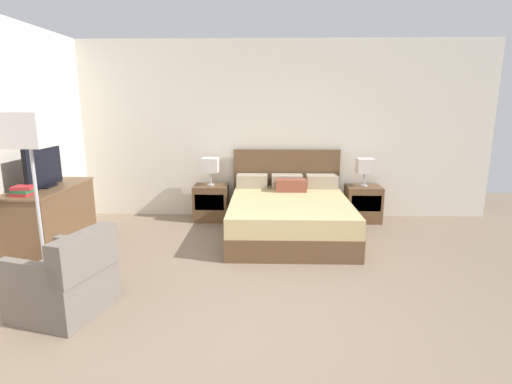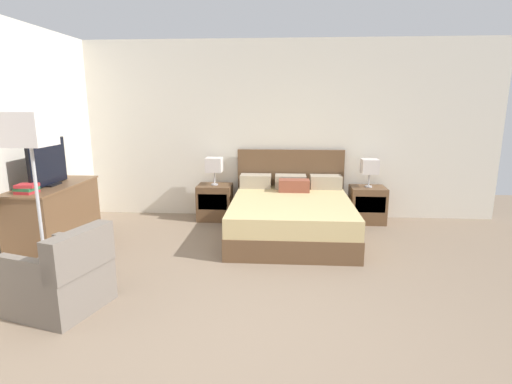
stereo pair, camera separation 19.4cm
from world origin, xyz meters
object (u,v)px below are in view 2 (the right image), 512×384
at_px(table_lamp_right, 370,167).
at_px(tv, 48,163).
at_px(nightstand_left, 215,202).
at_px(armchair_by_window, 63,279).
at_px(table_lamp_left, 214,165).
at_px(book_blue_cover, 26,189).
at_px(nightstand_right, 367,205).
at_px(bed, 291,215).
at_px(dresser, 55,216).
at_px(book_red_cover, 27,192).
at_px(floor_lamp, 30,138).
at_px(book_small_top, 27,186).

distance_m(table_lamp_right, tv, 4.42).
distance_m(nightstand_left, armchair_by_window, 3.04).
xyz_separation_m(table_lamp_right, tv, (-4.16, -1.48, 0.23)).
bearing_deg(table_lamp_left, book_blue_cover, -132.98).
distance_m(table_lamp_left, book_blue_cover, 2.62).
relative_size(nightstand_right, table_lamp_right, 1.29).
distance_m(bed, dresser, 3.06).
distance_m(dresser, book_red_cover, 0.63).
relative_size(table_lamp_left, table_lamp_right, 1.00).
height_order(table_lamp_left, floor_lamp, floor_lamp).
xyz_separation_m(bed, dresser, (-2.97, -0.75, 0.13)).
height_order(nightstand_left, dresser, dresser).
relative_size(nightstand_left, table_lamp_right, 1.29).
xyz_separation_m(nightstand_right, book_blue_cover, (-4.17, -1.92, 0.60)).
xyz_separation_m(nightstand_right, book_small_top, (-4.16, -1.92, 0.64)).
bearing_deg(nightstand_left, table_lamp_right, 0.04).
relative_size(nightstand_left, book_small_top, 2.68).
height_order(bed, book_red_cover, bed).
height_order(dresser, floor_lamp, floor_lamp).
distance_m(dresser, tv, 0.68).
bearing_deg(book_blue_cover, floor_lamp, -49.16).
bearing_deg(book_small_top, book_red_cover, 180.00).
bearing_deg(nightstand_right, floor_lamp, -146.18).
relative_size(nightstand_right, tv, 0.74).
relative_size(dresser, book_blue_cover, 6.43).
bearing_deg(book_small_top, nightstand_left, 47.15).
height_order(table_lamp_right, book_blue_cover, table_lamp_right).
xyz_separation_m(book_small_top, floor_lamp, (0.47, -0.55, 0.57)).
distance_m(table_lamp_right, dresser, 4.43).
height_order(table_lamp_right, floor_lamp, floor_lamp).
relative_size(book_blue_cover, floor_lamp, 0.12).
relative_size(book_small_top, armchair_by_window, 0.24).
relative_size(armchair_by_window, floor_lamp, 0.49).
bearing_deg(book_blue_cover, book_red_cover, 0.00).
relative_size(nightstand_right, book_blue_cover, 2.70).
bearing_deg(table_lamp_right, floor_lamp, -146.17).
distance_m(book_red_cover, floor_lamp, 0.97).
distance_m(dresser, book_small_top, 0.68).
bearing_deg(dresser, book_red_cover, -90.63).
bearing_deg(bed, floor_lamp, -144.69).
bearing_deg(table_lamp_right, table_lamp_left, 180.00).
bearing_deg(dresser, bed, 14.13).
xyz_separation_m(nightstand_right, table_lamp_right, (-0.00, 0.00, 0.59)).
height_order(bed, tv, tv).
xyz_separation_m(nightstand_left, floor_lamp, (-1.31, -2.47, 1.21)).
distance_m(nightstand_left, tv, 2.45).
bearing_deg(book_red_cover, table_lamp_right, 24.72).
relative_size(tv, book_red_cover, 3.95).
height_order(nightstand_right, armchair_by_window, armchair_by_window).
xyz_separation_m(book_blue_cover, floor_lamp, (0.48, -0.55, 0.61)).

